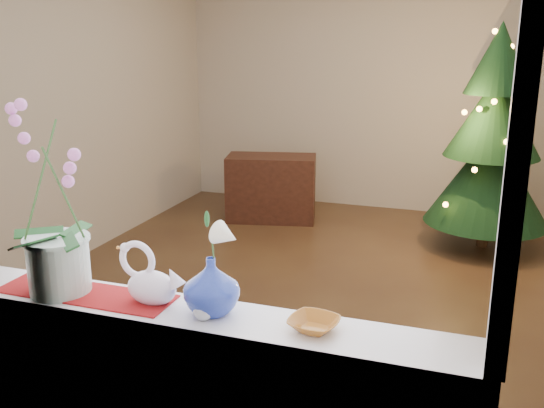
% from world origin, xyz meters
% --- Properties ---
extents(ground, '(5.00, 5.00, 0.00)m').
position_xyz_m(ground, '(0.00, 0.00, 0.00)').
color(ground, '#3A2417').
rests_on(ground, ground).
extents(wall_back, '(4.50, 0.10, 2.70)m').
position_xyz_m(wall_back, '(0.00, 2.50, 1.35)').
color(wall_back, '#BFB4A7').
rests_on(wall_back, ground).
extents(wall_front, '(4.50, 0.10, 2.70)m').
position_xyz_m(wall_front, '(0.00, -2.50, 1.35)').
color(wall_front, '#BFB4A7').
rests_on(wall_front, ground).
extents(wall_left, '(0.10, 5.00, 2.70)m').
position_xyz_m(wall_left, '(-2.25, 0.00, 1.35)').
color(wall_left, '#BFB4A7').
rests_on(wall_left, ground).
extents(windowsill, '(2.20, 0.26, 0.04)m').
position_xyz_m(windowsill, '(0.00, -2.37, 0.90)').
color(windowsill, white).
rests_on(windowsill, window_apron).
extents(window_frame, '(2.22, 0.06, 1.60)m').
position_xyz_m(window_frame, '(0.00, -2.47, 1.70)').
color(window_frame, white).
rests_on(window_frame, windowsill).
extents(runner, '(0.70, 0.20, 0.01)m').
position_xyz_m(runner, '(-0.38, -2.37, 0.92)').
color(runner, maroon).
rests_on(runner, windowsill).
extents(orchid_pot, '(0.26, 0.26, 0.73)m').
position_xyz_m(orchid_pot, '(-0.48, -2.38, 1.28)').
color(orchid_pot, white).
rests_on(orchid_pot, windowsill).
extents(swan, '(0.28, 0.18, 0.22)m').
position_xyz_m(swan, '(-0.10, -2.36, 1.03)').
color(swan, white).
rests_on(swan, windowsill).
extents(blue_vase, '(0.30, 0.30, 0.24)m').
position_xyz_m(blue_vase, '(0.14, -2.36, 1.04)').
color(blue_vase, navy).
rests_on(blue_vase, windowsill).
extents(lily, '(0.13, 0.08, 0.18)m').
position_xyz_m(lily, '(0.14, -2.36, 1.25)').
color(lily, white).
rests_on(lily, blue_vase).
extents(paperweight, '(0.09, 0.09, 0.07)m').
position_xyz_m(paperweight, '(0.14, -2.42, 0.96)').
color(paperweight, silver).
rests_on(paperweight, windowsill).
extents(amber_dish, '(0.16, 0.16, 0.04)m').
position_xyz_m(amber_dish, '(0.51, -2.37, 0.94)').
color(amber_dish, '#955618').
rests_on(amber_dish, windowsill).
extents(xmas_tree, '(1.12, 1.12, 2.00)m').
position_xyz_m(xmas_tree, '(1.09, 1.48, 1.00)').
color(xmas_tree, '#0E3314').
rests_on(xmas_tree, ground).
extents(side_table, '(0.99, 0.65, 0.68)m').
position_xyz_m(side_table, '(-1.03, 1.65, 0.34)').
color(side_table, black).
rests_on(side_table, ground).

